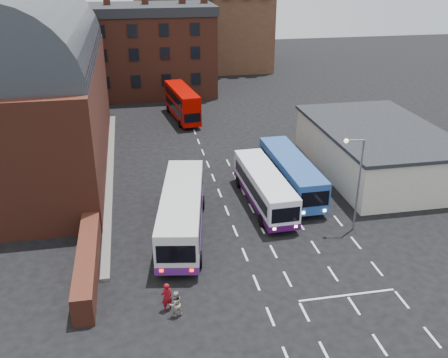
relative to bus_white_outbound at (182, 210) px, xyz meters
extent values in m
plane|color=black|center=(3.81, -5.99, -1.92)|extent=(180.00, 180.00, 0.00)
cube|color=#602B1E|center=(-11.69, 15.01, 3.08)|extent=(12.00, 28.00, 10.00)
cylinder|color=#1E2328|center=(-11.69, 15.01, 8.08)|extent=(12.00, 26.00, 12.00)
cube|color=#602B1E|center=(-6.39, -3.99, -1.02)|extent=(1.20, 10.00, 1.80)
cube|color=beige|center=(18.81, 8.01, 0.08)|extent=(10.00, 16.00, 4.00)
cube|color=#282B30|center=(18.81, 8.01, 2.18)|extent=(10.40, 16.40, 0.30)
cube|color=brown|center=(-2.19, 40.01, 3.58)|extent=(22.00, 10.00, 11.00)
cube|color=brown|center=(9.81, 60.01, 4.08)|extent=(22.00, 22.00, 12.00)
cube|color=silver|center=(0.00, 0.00, -0.02)|extent=(4.68, 12.21, 2.71)
cube|color=black|center=(0.00, 0.00, 0.14)|extent=(4.54, 11.04, 0.98)
cylinder|color=black|center=(-0.70, 3.97, -1.38)|extent=(0.48, 1.12, 1.08)
cylinder|color=black|center=(-2.05, -3.94, -1.38)|extent=(0.48, 1.12, 1.08)
cylinder|color=black|center=(1.98, 3.51, -1.38)|extent=(0.48, 1.12, 1.08)
cylinder|color=black|center=(0.62, -4.39, -1.38)|extent=(0.48, 1.12, 1.08)
cube|color=white|center=(6.92, 3.26, -0.27)|extent=(2.71, 10.45, 2.36)
cube|color=black|center=(6.92, 3.26, -0.13)|extent=(2.73, 9.25, 0.85)
cylinder|color=black|center=(8.21, 0.00, -1.45)|extent=(0.30, 0.95, 0.94)
cylinder|color=black|center=(7.97, 6.98, -1.45)|extent=(0.30, 0.95, 0.94)
cylinder|color=black|center=(5.86, -0.08, -1.45)|extent=(0.30, 0.95, 0.94)
cylinder|color=black|center=(5.61, 6.90, -1.45)|extent=(0.30, 0.95, 0.94)
cube|color=#274F9B|center=(9.81, 5.35, -0.18)|extent=(2.70, 10.97, 2.48)
cube|color=black|center=(9.81, 5.35, -0.03)|extent=(2.74, 9.77, 0.89)
cylinder|color=black|center=(11.12, 1.90, -1.42)|extent=(0.30, 1.00, 0.99)
cylinder|color=black|center=(10.97, 9.25, -1.42)|extent=(0.30, 1.00, 0.99)
cylinder|color=black|center=(8.64, 1.85, -1.42)|extent=(0.30, 1.00, 0.99)
cylinder|color=black|center=(8.49, 9.20, -1.42)|extent=(0.30, 1.00, 0.99)
cube|color=#AE0500|center=(3.02, 27.02, 0.20)|extent=(3.38, 9.71, 3.37)
cube|color=black|center=(3.02, 27.02, -0.28)|extent=(3.29, 8.53, 0.78)
cylinder|color=black|center=(4.48, 24.17, -1.49)|extent=(0.35, 0.89, 0.86)
cylinder|color=black|center=(3.65, 30.51, -1.49)|extent=(0.35, 0.89, 0.86)
cylinder|color=black|center=(2.34, 23.88, -1.49)|extent=(0.35, 0.89, 0.86)
cylinder|color=black|center=(1.50, 30.23, -1.49)|extent=(0.35, 0.89, 0.86)
cylinder|color=slate|center=(12.41, -1.77, 1.56)|extent=(0.14, 0.14, 6.96)
cylinder|color=slate|center=(11.81, -1.67, 5.04)|extent=(1.22, 0.28, 0.09)
sphere|color=#FFF2CC|center=(11.20, -1.58, 5.00)|extent=(0.31, 0.31, 0.31)
imported|color=maroon|center=(-1.81, -8.32, -1.02)|extent=(0.76, 0.62, 1.80)
imported|color=#A49688|center=(-1.37, -8.90, -1.13)|extent=(0.91, 0.80, 1.59)
camera|label=1|loc=(-2.86, -31.33, 16.69)|focal=40.00mm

